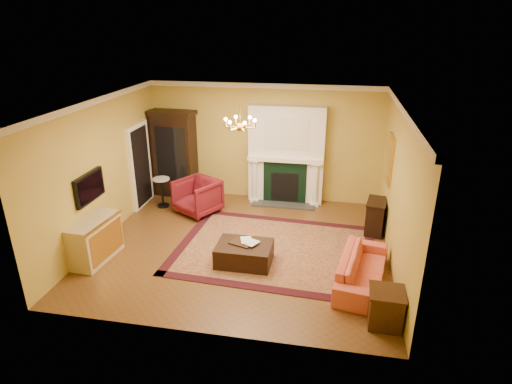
% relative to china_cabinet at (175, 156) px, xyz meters
% --- Properties ---
extents(floor, '(6.00, 5.50, 0.02)m').
position_rel_china_cabinet_xyz_m(floor, '(2.34, -2.49, -1.11)').
color(floor, brown).
rests_on(floor, ground).
extents(ceiling, '(6.00, 5.50, 0.02)m').
position_rel_china_cabinet_xyz_m(ceiling, '(2.34, -2.49, 1.91)').
color(ceiling, white).
rests_on(ceiling, wall_back).
extents(wall_back, '(6.00, 0.02, 3.00)m').
position_rel_china_cabinet_xyz_m(wall_back, '(2.34, 0.27, 0.40)').
color(wall_back, gold).
rests_on(wall_back, floor).
extents(wall_front, '(6.00, 0.02, 3.00)m').
position_rel_china_cabinet_xyz_m(wall_front, '(2.34, -5.25, 0.40)').
color(wall_front, gold).
rests_on(wall_front, floor).
extents(wall_left, '(0.02, 5.50, 3.00)m').
position_rel_china_cabinet_xyz_m(wall_left, '(-0.67, -2.49, 0.40)').
color(wall_left, gold).
rests_on(wall_left, floor).
extents(wall_right, '(0.02, 5.50, 3.00)m').
position_rel_china_cabinet_xyz_m(wall_right, '(5.35, -2.49, 0.40)').
color(wall_right, gold).
rests_on(wall_right, floor).
extents(fireplace, '(1.90, 0.70, 2.50)m').
position_rel_china_cabinet_xyz_m(fireplace, '(2.94, 0.08, 0.10)').
color(fireplace, white).
rests_on(fireplace, wall_back).
extents(crown_molding, '(6.00, 5.50, 0.12)m').
position_rel_china_cabinet_xyz_m(crown_molding, '(2.34, -1.53, 1.84)').
color(crown_molding, silver).
rests_on(crown_molding, ceiling).
extents(doorway, '(0.08, 1.05, 2.10)m').
position_rel_china_cabinet_xyz_m(doorway, '(-0.61, -0.79, -0.05)').
color(doorway, white).
rests_on(doorway, wall_left).
extents(tv_panel, '(0.09, 0.95, 0.58)m').
position_rel_china_cabinet_xyz_m(tv_panel, '(-0.60, -3.09, 0.25)').
color(tv_panel, black).
rests_on(tv_panel, wall_left).
extents(gilt_mirror, '(0.06, 0.76, 1.05)m').
position_rel_china_cabinet_xyz_m(gilt_mirror, '(5.31, -1.09, 0.55)').
color(gilt_mirror, gold).
rests_on(gilt_mirror, wall_right).
extents(chandelier, '(0.63, 0.55, 0.53)m').
position_rel_china_cabinet_xyz_m(chandelier, '(2.34, -2.49, 1.51)').
color(chandelier, '#BF8734').
rests_on(chandelier, ceiling).
extents(oriental_rug, '(4.19, 3.24, 0.02)m').
position_rel_china_cabinet_xyz_m(oriental_rug, '(3.05, -2.53, -1.09)').
color(oriental_rug, '#4A1310').
rests_on(oriental_rug, floor).
extents(china_cabinet, '(1.15, 0.63, 2.19)m').
position_rel_china_cabinet_xyz_m(china_cabinet, '(0.00, 0.00, 0.00)').
color(china_cabinet, black).
rests_on(china_cabinet, floor).
extents(wingback_armchair, '(1.22, 1.20, 0.94)m').
position_rel_china_cabinet_xyz_m(wingback_armchair, '(0.92, -1.05, -0.62)').
color(wingback_armchair, maroon).
rests_on(wingback_armchair, floor).
extents(pedestal_table, '(0.42, 0.42, 0.76)m').
position_rel_china_cabinet_xyz_m(pedestal_table, '(-0.07, -0.85, -0.66)').
color(pedestal_table, black).
rests_on(pedestal_table, floor).
extents(commode, '(0.63, 1.18, 0.85)m').
position_rel_china_cabinet_xyz_m(commode, '(-0.39, -3.53, -0.67)').
color(commode, tan).
rests_on(commode, floor).
extents(coral_sofa, '(0.87, 1.96, 0.74)m').
position_rel_china_cabinet_xyz_m(coral_sofa, '(4.76, -3.41, -0.72)').
color(coral_sofa, '#E25047').
rests_on(coral_sofa, floor).
extents(end_table, '(0.51, 0.51, 0.58)m').
position_rel_china_cabinet_xyz_m(end_table, '(5.06, -4.52, -0.81)').
color(end_table, '#3C2110').
rests_on(end_table, floor).
extents(console_table, '(0.48, 0.71, 0.73)m').
position_rel_china_cabinet_xyz_m(console_table, '(5.12, -1.33, -0.73)').
color(console_table, black).
rests_on(console_table, floor).
extents(leather_ottoman, '(1.06, 0.78, 0.39)m').
position_rel_china_cabinet_xyz_m(leather_ottoman, '(2.54, -3.15, -0.88)').
color(leather_ottoman, black).
rests_on(leather_ottoman, oriental_rug).
extents(ottoman_tray, '(0.51, 0.45, 0.03)m').
position_rel_china_cabinet_xyz_m(ottoman_tray, '(2.48, -3.09, -0.67)').
color(ottoman_tray, black).
rests_on(ottoman_tray, leather_ottoman).
extents(book_a, '(0.21, 0.09, 0.29)m').
position_rel_china_cabinet_xyz_m(book_a, '(2.46, -3.09, -0.51)').
color(book_a, gray).
rests_on(book_a, ottoman_tray).
extents(book_b, '(0.18, 0.11, 0.27)m').
position_rel_china_cabinet_xyz_m(book_b, '(2.60, -3.09, -0.52)').
color(book_b, gray).
rests_on(book_b, ottoman_tray).
extents(topiary_left, '(0.15, 0.15, 0.40)m').
position_rel_china_cabinet_xyz_m(topiary_left, '(2.39, 0.04, 0.36)').
color(topiary_left, tan).
rests_on(topiary_left, fireplace).
extents(topiary_right, '(0.15, 0.15, 0.41)m').
position_rel_china_cabinet_xyz_m(topiary_right, '(3.51, 0.04, 0.36)').
color(topiary_right, tan).
rests_on(topiary_right, fireplace).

